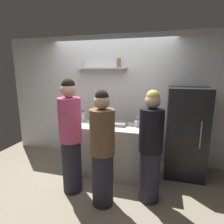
{
  "coord_description": "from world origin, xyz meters",
  "views": [
    {
      "loc": [
        1.05,
        -2.6,
        1.88
      ],
      "look_at": [
        0.18,
        0.53,
        1.18
      ],
      "focal_mm": 30.28,
      "sensor_mm": 36.0,
      "label": 1
    }
  ],
  "objects_px": {
    "water_bottle_plastic": "(83,116)",
    "wine_bottle_amber_glass": "(97,116)",
    "baking_pan": "(117,124)",
    "person_brown_jacket": "(102,151)",
    "person_blonde": "(151,148)",
    "person_pink_top": "(71,138)",
    "wine_bottle_dark_glass": "(102,119)",
    "utensil_holder": "(137,124)",
    "wine_bottle_pale_glass": "(73,119)",
    "refrigerator": "(186,133)"
  },
  "relations": [
    {
      "from": "refrigerator",
      "to": "water_bottle_plastic",
      "type": "xyz_separation_m",
      "value": [
        -1.91,
        -0.15,
        0.21
      ]
    },
    {
      "from": "baking_pan",
      "to": "wine_bottle_dark_glass",
      "type": "relative_size",
      "value": 1.16
    },
    {
      "from": "refrigerator",
      "to": "wine_bottle_amber_glass",
      "type": "xyz_separation_m",
      "value": [
        -1.61,
        -0.18,
        0.24
      ]
    },
    {
      "from": "refrigerator",
      "to": "water_bottle_plastic",
      "type": "height_order",
      "value": "refrigerator"
    },
    {
      "from": "person_pink_top",
      "to": "person_blonde",
      "type": "bearing_deg",
      "value": -1.78
    },
    {
      "from": "refrigerator",
      "to": "wine_bottle_dark_glass",
      "type": "xyz_separation_m",
      "value": [
        -1.48,
        -0.28,
        0.23
      ]
    },
    {
      "from": "wine_bottle_amber_glass",
      "to": "person_brown_jacket",
      "type": "distance_m",
      "value": 1.1
    },
    {
      "from": "person_brown_jacket",
      "to": "person_pink_top",
      "type": "xyz_separation_m",
      "value": [
        -0.56,
        0.17,
        0.08
      ]
    },
    {
      "from": "person_brown_jacket",
      "to": "person_blonde",
      "type": "height_order",
      "value": "person_brown_jacket"
    },
    {
      "from": "wine_bottle_pale_glass",
      "to": "refrigerator",
      "type": "bearing_deg",
      "value": 14.23
    },
    {
      "from": "refrigerator",
      "to": "person_brown_jacket",
      "type": "relative_size",
      "value": 0.98
    },
    {
      "from": "water_bottle_plastic",
      "to": "wine_bottle_amber_glass",
      "type": "bearing_deg",
      "value": -5.5
    },
    {
      "from": "baking_pan",
      "to": "person_pink_top",
      "type": "bearing_deg",
      "value": -126.75
    },
    {
      "from": "person_pink_top",
      "to": "refrigerator",
      "type": "bearing_deg",
      "value": 22.99
    },
    {
      "from": "wine_bottle_pale_glass",
      "to": "wine_bottle_dark_glass",
      "type": "bearing_deg",
      "value": 24.59
    },
    {
      "from": "wine_bottle_amber_glass",
      "to": "refrigerator",
      "type": "bearing_deg",
      "value": 6.3
    },
    {
      "from": "wine_bottle_pale_glass",
      "to": "wine_bottle_amber_glass",
      "type": "distance_m",
      "value": 0.48
    },
    {
      "from": "baking_pan",
      "to": "person_blonde",
      "type": "relative_size",
      "value": 0.21
    },
    {
      "from": "utensil_holder",
      "to": "person_brown_jacket",
      "type": "bearing_deg",
      "value": -111.2
    },
    {
      "from": "baking_pan",
      "to": "wine_bottle_amber_glass",
      "type": "relative_size",
      "value": 1.03
    },
    {
      "from": "utensil_holder",
      "to": "person_pink_top",
      "type": "xyz_separation_m",
      "value": [
        -0.91,
        -0.73,
        -0.09
      ]
    },
    {
      "from": "baking_pan",
      "to": "person_brown_jacket",
      "type": "height_order",
      "value": "person_brown_jacket"
    },
    {
      "from": "refrigerator",
      "to": "person_blonde",
      "type": "bearing_deg",
      "value": -121.85
    },
    {
      "from": "wine_bottle_pale_glass",
      "to": "person_brown_jacket",
      "type": "distance_m",
      "value": 1.05
    },
    {
      "from": "person_brown_jacket",
      "to": "wine_bottle_pale_glass",
      "type": "bearing_deg",
      "value": -47.0
    },
    {
      "from": "refrigerator",
      "to": "utensil_holder",
      "type": "height_order",
      "value": "refrigerator"
    },
    {
      "from": "baking_pan",
      "to": "wine_bottle_dark_glass",
      "type": "height_order",
      "value": "wine_bottle_dark_glass"
    },
    {
      "from": "refrigerator",
      "to": "person_blonde",
      "type": "relative_size",
      "value": 0.98
    },
    {
      "from": "water_bottle_plastic",
      "to": "baking_pan",
      "type": "bearing_deg",
      "value": -9.73
    },
    {
      "from": "refrigerator",
      "to": "wine_bottle_amber_glass",
      "type": "bearing_deg",
      "value": -173.7
    },
    {
      "from": "wine_bottle_amber_glass",
      "to": "person_blonde",
      "type": "bearing_deg",
      "value": -34.11
    },
    {
      "from": "wine_bottle_amber_glass",
      "to": "wine_bottle_pale_glass",
      "type": "bearing_deg",
      "value": -137.75
    },
    {
      "from": "water_bottle_plastic",
      "to": "person_brown_jacket",
      "type": "distance_m",
      "value": 1.26
    },
    {
      "from": "wine_bottle_dark_glass",
      "to": "water_bottle_plastic",
      "type": "relative_size",
      "value": 1.44
    },
    {
      "from": "wine_bottle_pale_glass",
      "to": "person_blonde",
      "type": "xyz_separation_m",
      "value": [
        1.41,
        -0.39,
        -0.24
      ]
    },
    {
      "from": "utensil_holder",
      "to": "wine_bottle_amber_glass",
      "type": "bearing_deg",
      "value": 173.67
    },
    {
      "from": "utensil_holder",
      "to": "person_blonde",
      "type": "bearing_deg",
      "value": -65.96
    },
    {
      "from": "wine_bottle_dark_glass",
      "to": "person_blonde",
      "type": "xyz_separation_m",
      "value": [
        0.92,
        -0.62,
        -0.22
      ]
    },
    {
      "from": "person_brown_jacket",
      "to": "person_blonde",
      "type": "bearing_deg",
      "value": -163.4
    },
    {
      "from": "refrigerator",
      "to": "wine_bottle_dark_glass",
      "type": "height_order",
      "value": "refrigerator"
    },
    {
      "from": "refrigerator",
      "to": "baking_pan",
      "type": "relative_size",
      "value": 4.73
    },
    {
      "from": "refrigerator",
      "to": "utensil_holder",
      "type": "bearing_deg",
      "value": -162.47
    },
    {
      "from": "refrigerator",
      "to": "person_pink_top",
      "type": "relative_size",
      "value": 0.9
    },
    {
      "from": "water_bottle_plastic",
      "to": "refrigerator",
      "type": "bearing_deg",
      "value": 4.44
    },
    {
      "from": "wine_bottle_pale_glass",
      "to": "water_bottle_plastic",
      "type": "xyz_separation_m",
      "value": [
        0.05,
        0.35,
        -0.03
      ]
    },
    {
      "from": "refrigerator",
      "to": "wine_bottle_dark_glass",
      "type": "relative_size",
      "value": 5.48
    },
    {
      "from": "utensil_holder",
      "to": "wine_bottle_dark_glass",
      "type": "distance_m",
      "value": 0.64
    },
    {
      "from": "person_brown_jacket",
      "to": "person_pink_top",
      "type": "distance_m",
      "value": 0.59
    },
    {
      "from": "person_blonde",
      "to": "person_pink_top",
      "type": "bearing_deg",
      "value": -10.43
    },
    {
      "from": "utensil_holder",
      "to": "wine_bottle_pale_glass",
      "type": "relative_size",
      "value": 0.68
    }
  ]
}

